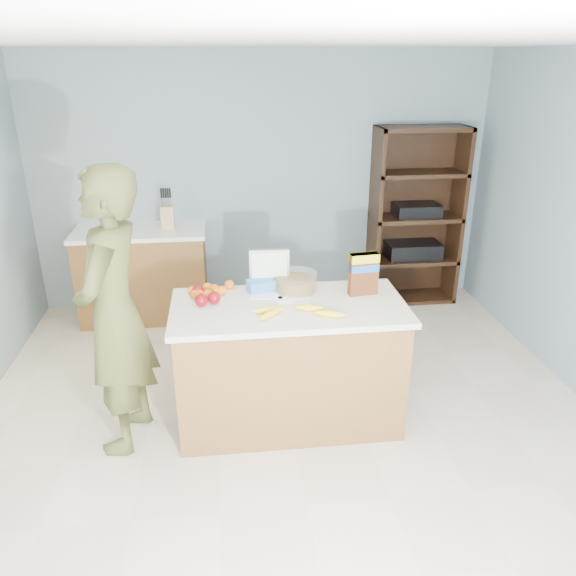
{
  "coord_description": "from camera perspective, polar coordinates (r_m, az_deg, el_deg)",
  "views": [
    {
      "loc": [
        -0.41,
        -3.06,
        2.43
      ],
      "look_at": [
        0.0,
        0.35,
        1.0
      ],
      "focal_mm": 35.0,
      "sensor_mm": 36.0,
      "label": 1
    }
  ],
  "objects": [
    {
      "name": "floor",
      "position": [
        3.93,
        0.64,
        -15.6
      ],
      "size": [
        4.5,
        5.0,
        0.02
      ],
      "primitive_type": "cube",
      "color": "beige",
      "rests_on": "ground"
    },
    {
      "name": "walls",
      "position": [
        3.19,
        0.76,
        8.46
      ],
      "size": [
        4.52,
        5.02,
        2.51
      ],
      "color": "gray",
      "rests_on": "ground"
    },
    {
      "name": "counter_peninsula",
      "position": [
        3.94,
        0.09,
        -8.15
      ],
      "size": [
        1.56,
        0.76,
        0.9
      ],
      "color": "brown",
      "rests_on": "ground"
    },
    {
      "name": "back_cabinet",
      "position": [
        5.68,
        -14.42,
        1.44
      ],
      "size": [
        1.24,
        0.62,
        0.9
      ],
      "color": "brown",
      "rests_on": "ground"
    },
    {
      "name": "shelving_unit",
      "position": [
        5.96,
        12.67,
        6.81
      ],
      "size": [
        0.9,
        0.4,
        1.8
      ],
      "color": "black",
      "rests_on": "ground"
    },
    {
      "name": "person",
      "position": [
        3.67,
        -17.21,
        -2.53
      ],
      "size": [
        0.56,
        0.75,
        1.87
      ],
      "primitive_type": "imported",
      "rotation": [
        0.0,
        0.0,
        -1.75
      ],
      "color": "#4B4E25",
      "rests_on": "ground"
    },
    {
      "name": "knife_block",
      "position": [
        5.46,
        -12.14,
        7.1
      ],
      "size": [
        0.12,
        0.1,
        0.31
      ],
      "color": "tan",
      "rests_on": "back_cabinet"
    },
    {
      "name": "envelopes",
      "position": [
        3.82,
        -0.83,
        -1.02
      ],
      "size": [
        0.41,
        0.23,
        0.0
      ],
      "color": "white",
      "rests_on": "counter_peninsula"
    },
    {
      "name": "bananas",
      "position": [
        3.57,
        0.67,
        -2.39
      ],
      "size": [
        0.59,
        0.21,
        0.04
      ],
      "color": "yellow",
      "rests_on": "counter_peninsula"
    },
    {
      "name": "apples",
      "position": [
        3.78,
        -8.49,
        -0.86
      ],
      "size": [
        0.19,
        0.24,
        0.09
      ],
      "color": "maroon",
      "rests_on": "counter_peninsula"
    },
    {
      "name": "oranges",
      "position": [
        3.89,
        -7.98,
        -0.27
      ],
      "size": [
        0.32,
        0.22,
        0.07
      ],
      "color": "orange",
      "rests_on": "counter_peninsula"
    },
    {
      "name": "blue_carton",
      "position": [
        3.92,
        -2.79,
        0.24
      ],
      "size": [
        0.2,
        0.16,
        0.08
      ],
      "primitive_type": "cube",
      "rotation": [
        0.0,
        0.0,
        0.26
      ],
      "color": "blue",
      "rests_on": "counter_peninsula"
    },
    {
      "name": "salad_bowl",
      "position": [
        3.92,
        0.81,
        0.52
      ],
      "size": [
        0.3,
        0.3,
        0.13
      ],
      "color": "#267219",
      "rests_on": "counter_peninsula"
    },
    {
      "name": "tv",
      "position": [
        3.94,
        -1.91,
        2.22
      ],
      "size": [
        0.28,
        0.12,
        0.28
      ],
      "color": "silver",
      "rests_on": "counter_peninsula"
    },
    {
      "name": "cereal_box",
      "position": [
        3.85,
        7.68,
        1.74
      ],
      "size": [
        0.2,
        0.09,
        0.3
      ],
      "color": "#592B14",
      "rests_on": "counter_peninsula"
    }
  ]
}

